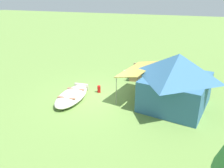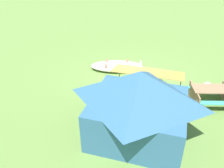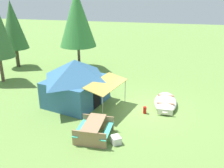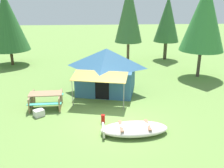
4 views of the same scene
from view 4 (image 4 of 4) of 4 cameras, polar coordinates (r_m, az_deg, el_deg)
ground_plane at (r=11.61m, az=0.25°, el=-8.29°), size 80.00×80.00×0.00m
beached_rowboat at (r=10.57m, az=5.02°, el=-10.08°), size 2.81×1.30×0.40m
canvas_cabin_tent at (r=14.66m, az=-1.23°, el=3.32°), size 3.97×4.65×2.57m
picnic_table at (r=13.21m, az=-14.75°, el=-3.19°), size 1.69×1.51×0.76m
cooler_box at (r=12.45m, az=-16.26°, el=-6.32°), size 0.59×0.57×0.31m
fuel_can at (r=11.36m, az=-2.05°, el=-7.89°), size 0.23×0.23×0.38m
pine_tree_back_left at (r=21.81m, az=-22.74°, el=12.94°), size 3.17×3.17×5.74m
pine_tree_back_right at (r=20.79m, az=3.85°, el=16.02°), size 2.22×2.22×6.58m
pine_tree_far_center at (r=22.61m, az=12.46°, el=14.20°), size 2.18×2.18×5.45m
pine_tree_side at (r=17.99m, az=20.25°, el=14.13°), size 2.93×2.93×6.33m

